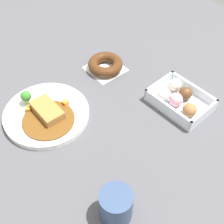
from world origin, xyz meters
TOP-DOWN VIEW (x-y plane):
  - ground_plane at (0.00, 0.00)m, footprint 1.60×1.60m
  - curry_plate at (-0.10, -0.14)m, footprint 0.26×0.26m
  - donut_box at (0.14, 0.20)m, footprint 0.18×0.13m
  - chocolate_ring_donut at (-0.14, 0.14)m, footprint 0.12×0.12m
  - coffee_mug at (0.27, -0.19)m, footprint 0.08×0.08m

SIDE VIEW (x-z plane):
  - ground_plane at x=0.00m, z-range 0.00..0.00m
  - curry_plate at x=-0.10m, z-range -0.02..0.05m
  - chocolate_ring_donut at x=-0.14m, z-range 0.00..0.04m
  - donut_box at x=0.14m, z-range 0.00..0.05m
  - coffee_mug at x=0.27m, z-range 0.00..0.09m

